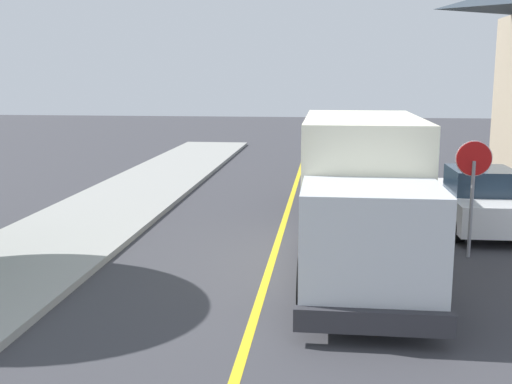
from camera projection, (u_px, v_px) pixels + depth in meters
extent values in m
cube|color=gold|center=(270.00, 267.00, 13.49)|extent=(0.16, 56.00, 0.01)
cube|color=#F2EDCC|center=(361.00, 177.00, 13.64)|extent=(2.41, 5.01, 2.60)
cube|color=silver|center=(371.00, 237.00, 10.30)|extent=(2.28, 2.00, 1.70)
cube|color=#1E2D3D|center=(375.00, 228.00, 9.35)|extent=(2.04, 0.08, 0.75)
cube|color=#2D2D33|center=(373.00, 322.00, 9.43)|extent=(2.40, 0.21, 0.36)
cylinder|color=black|center=(431.00, 291.00, 10.55)|extent=(0.30, 1.00, 1.00)
cylinder|color=black|center=(306.00, 286.00, 10.79)|extent=(0.30, 1.00, 1.00)
cylinder|color=black|center=(401.00, 227.00, 15.00)|extent=(0.30, 1.00, 1.00)
cylinder|color=black|center=(313.00, 225.00, 15.23)|extent=(0.30, 1.00, 1.00)
cube|color=black|center=(346.00, 187.00, 19.56)|extent=(1.92, 4.45, 0.76)
cube|color=#1E2D3D|center=(346.00, 164.00, 19.58)|extent=(1.63, 1.84, 0.64)
cylinder|color=black|center=(376.00, 207.00, 18.18)|extent=(0.24, 0.65, 0.64)
cylinder|color=black|center=(321.00, 206.00, 18.31)|extent=(0.24, 0.65, 0.64)
cylinder|color=black|center=(367.00, 190.00, 20.94)|extent=(0.24, 0.65, 0.64)
cylinder|color=black|center=(320.00, 189.00, 21.07)|extent=(0.24, 0.65, 0.64)
cube|color=#4C564C|center=(358.00, 159.00, 25.99)|extent=(1.86, 4.43, 0.76)
cube|color=#1E2D3D|center=(358.00, 142.00, 26.01)|extent=(1.61, 1.82, 0.64)
cylinder|color=black|center=(379.00, 173.00, 24.58)|extent=(0.23, 0.64, 0.64)
cylinder|color=black|center=(338.00, 172.00, 24.78)|extent=(0.23, 0.64, 0.64)
cylinder|color=black|center=(375.00, 163.00, 27.32)|extent=(0.23, 0.64, 0.64)
cylinder|color=black|center=(338.00, 162.00, 27.52)|extent=(0.23, 0.64, 0.64)
cube|color=silver|center=(478.00, 205.00, 16.76)|extent=(1.88, 4.43, 0.76)
cube|color=#1E2D3D|center=(481.00, 181.00, 16.49)|extent=(1.62, 1.83, 0.64)
cylinder|color=black|center=(437.00, 206.00, 18.27)|extent=(0.23, 0.64, 0.64)
cylinder|color=black|center=(493.00, 207.00, 18.12)|extent=(0.23, 0.64, 0.64)
cylinder|color=black|center=(458.00, 229.00, 15.52)|extent=(0.23, 0.64, 0.64)
cylinder|color=gray|center=(471.00, 210.00, 14.10)|extent=(0.08, 0.08, 2.20)
cylinder|color=red|center=(474.00, 159.00, 13.92)|extent=(0.76, 0.03, 0.76)
cylinder|color=white|center=(474.00, 159.00, 13.94)|extent=(0.80, 0.02, 0.80)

